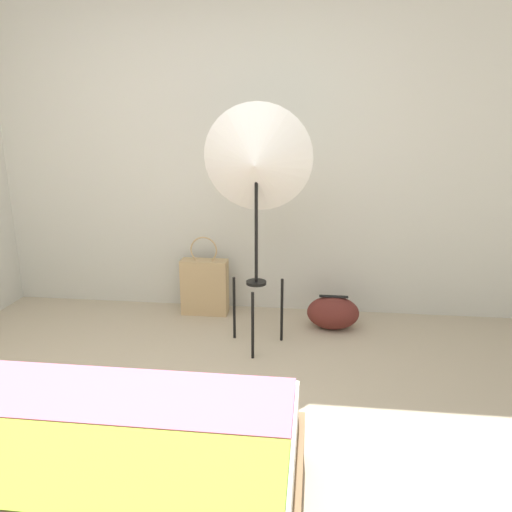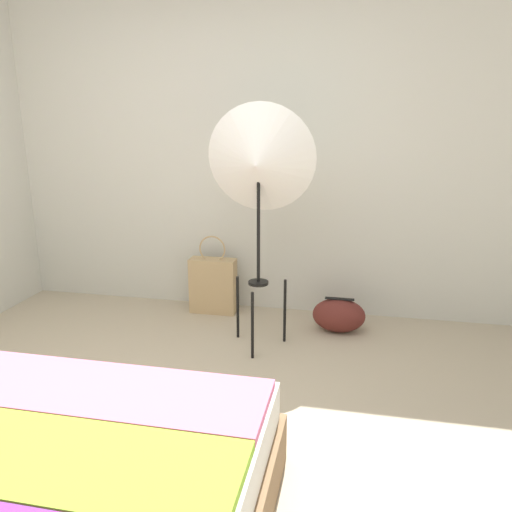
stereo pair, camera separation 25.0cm
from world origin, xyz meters
name	(u,v)px [view 2 (the right image)]	position (x,y,z in m)	size (l,w,h in m)	color
ground_plane	(121,463)	(0.00, 0.00, 0.00)	(14.00, 14.00, 0.00)	tan
wall_back	(229,148)	(0.00, 2.08, 1.30)	(8.00, 0.05, 2.60)	beige
photo_umbrella	(259,164)	(0.38, 1.33, 1.25)	(0.72, 0.37, 1.63)	black
tote_bag	(213,285)	(-0.10, 1.87, 0.23)	(0.37, 0.14, 0.64)	tan
duffel_bag	(339,315)	(0.92, 1.69, 0.13)	(0.39, 0.25, 0.26)	#5B231E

